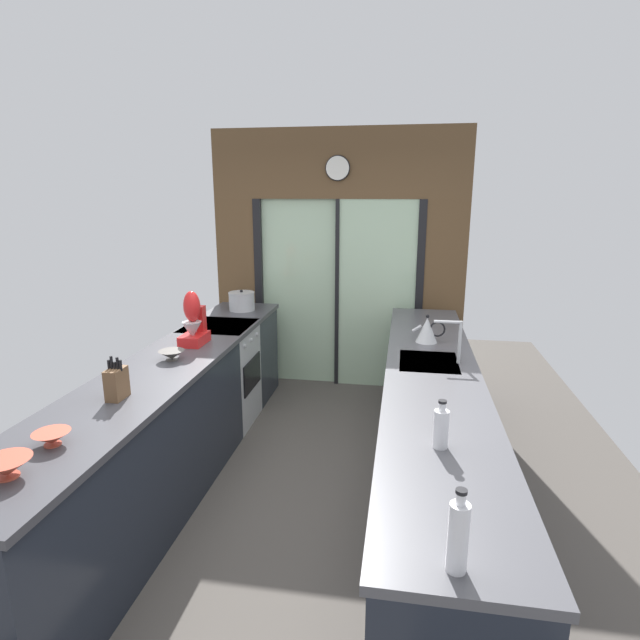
{
  "coord_description": "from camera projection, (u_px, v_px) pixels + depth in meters",
  "views": [
    {
      "loc": [
        0.69,
        -2.87,
        2.06
      ],
      "look_at": [
        0.09,
        0.74,
        1.14
      ],
      "focal_mm": 28.36,
      "sensor_mm": 36.0,
      "label": 1
    }
  ],
  "objects": [
    {
      "name": "left_counter_run",
      "position": [
        165.0,
        429.0,
        3.52
      ],
      "size": [
        0.62,
        3.8,
        0.92
      ],
      "color": "#1E232D",
      "rests_on": "ground_plane"
    },
    {
      "name": "stock_pot",
      "position": [
        242.0,
        301.0,
        5.03
      ],
      "size": [
        0.26,
        0.26,
        0.21
      ],
      "color": "#B7BABC",
      "rests_on": "left_counter_run"
    },
    {
      "name": "back_wall_unit",
      "position": [
        338.0,
        246.0,
        5.28
      ],
      "size": [
        2.64,
        0.12,
        2.7
      ],
      "color": "brown",
      "rests_on": "ground_plane"
    },
    {
      "name": "soap_bottle_near",
      "position": [
        458.0,
        536.0,
        1.55
      ],
      "size": [
        0.07,
        0.07,
        0.28
      ],
      "color": "silver",
      "rests_on": "right_counter_run"
    },
    {
      "name": "ground_plane",
      "position": [
        306.0,
        466.0,
        3.94
      ],
      "size": [
        5.04,
        7.6,
        0.02
      ],
      "primitive_type": "cube",
      "color": "#4C4742"
    },
    {
      "name": "stand_mixer",
      "position": [
        194.0,
        324.0,
        3.89
      ],
      "size": [
        0.17,
        0.27,
        0.42
      ],
      "color": "red",
      "rests_on": "left_counter_run"
    },
    {
      "name": "mixing_bowl_near",
      "position": [
        6.0,
        468.0,
        2.08
      ],
      "size": [
        0.21,
        0.21,
        0.08
      ],
      "color": "#BC4C38",
      "rests_on": "left_counter_run"
    },
    {
      "name": "knife_block",
      "position": [
        117.0,
        383.0,
        2.86
      ],
      "size": [
        0.09,
        0.14,
        0.25
      ],
      "color": "brown",
      "rests_on": "left_counter_run"
    },
    {
      "name": "right_counter_run",
      "position": [
        430.0,
        438.0,
        3.39
      ],
      "size": [
        0.62,
        3.8,
        0.92
      ],
      "color": "#1E232D",
      "rests_on": "ground_plane"
    },
    {
      "name": "mixing_bowl_far",
      "position": [
        172.0,
        355.0,
        3.54
      ],
      "size": [
        0.18,
        0.18,
        0.07
      ],
      "color": "#514C47",
      "rests_on": "left_counter_run"
    },
    {
      "name": "soap_bottle_far",
      "position": [
        441.0,
        428.0,
        2.31
      ],
      "size": [
        0.07,
        0.07,
        0.23
      ],
      "color": "silver",
      "rests_on": "right_counter_run"
    },
    {
      "name": "oven_range",
      "position": [
        221.0,
        375.0,
        4.59
      ],
      "size": [
        0.6,
        0.6,
        0.92
      ],
      "color": "#B7BABC",
      "rests_on": "ground_plane"
    },
    {
      "name": "kettle",
      "position": [
        427.0,
        330.0,
        3.95
      ],
      "size": [
        0.26,
        0.17,
        0.22
      ],
      "color": "#B7BABC",
      "rests_on": "right_counter_run"
    },
    {
      "name": "sink_faucet",
      "position": [
        456.0,
        335.0,
        3.45
      ],
      "size": [
        0.19,
        0.02,
        0.3
      ],
      "color": "#B7BABC",
      "rests_on": "right_counter_run"
    },
    {
      "name": "mixing_bowl_mid",
      "position": [
        52.0,
        438.0,
        2.35
      ],
      "size": [
        0.17,
        0.17,
        0.07
      ],
      "color": "#BC4C38",
      "rests_on": "left_counter_run"
    }
  ]
}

